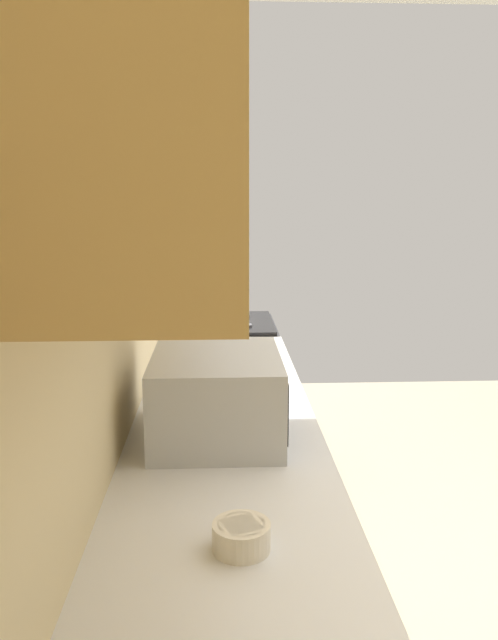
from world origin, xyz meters
TOP-DOWN VIEW (x-y plane):
  - wall_back at (0.00, 1.48)m, footprint 4.31×0.12m
  - counter_run at (-0.36, 1.12)m, footprint 3.46×0.64m
  - upper_cabinets at (-0.36, 1.26)m, footprint 1.91×0.32m
  - oven_range at (1.68, 1.12)m, footprint 0.65×0.63m
  - microwave at (-0.00, 1.14)m, footprint 0.48×0.41m
  - bowl at (-0.64, 1.08)m, footprint 0.13×0.13m

SIDE VIEW (x-z plane):
  - counter_run at x=-0.36m, z-range 0.00..0.90m
  - oven_range at x=1.68m, z-range -0.07..1.00m
  - bowl at x=-0.64m, z-range 0.90..0.96m
  - microwave at x=0.00m, z-range 0.90..1.16m
  - wall_back at x=0.00m, z-range 0.00..2.78m
  - upper_cabinets at x=-0.36m, z-range 1.52..2.09m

